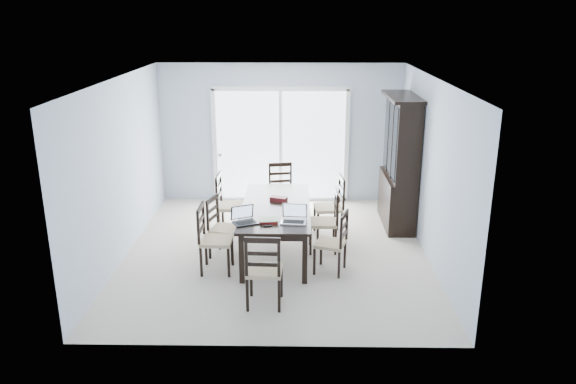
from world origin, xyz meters
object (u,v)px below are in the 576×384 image
chair_left_far (226,198)px  chair_right_near (337,236)px  chair_left_near (209,232)px  game_box (279,199)px  chair_end_far (281,185)px  hot_tub (259,164)px  chair_end_near (264,263)px  chair_left_mid (219,220)px  dining_table (276,211)px  chair_right_far (334,200)px  china_hutch (400,163)px  laptop_silver (294,219)px  chair_right_mid (329,214)px  laptop_dark (246,220)px  cell_phone (267,226)px

chair_left_far → chair_right_near: size_ratio=1.14×
chair_left_near → game_box: bearing=134.2°
chair_end_far → hot_tub: chair_end_far is taller
chair_end_near → hot_tub: bearing=96.8°
chair_left_near → chair_left_mid: chair_left_near is taller
dining_table → game_box: size_ratio=8.81×
chair_right_far → chair_end_near: bearing=151.4°
china_hutch → chair_right_far: (-1.11, -0.51, -0.47)m
chair_right_near → laptop_silver: chair_right_near is taller
chair_right_mid → chair_end_near: size_ratio=0.97×
chair_left_near → hot_tub: chair_left_near is taller
dining_table → chair_right_mid: 0.81m
chair_right_mid → laptop_silver: size_ratio=2.99×
chair_left_far → laptop_silver: bearing=39.2°
dining_table → laptop_dark: size_ratio=5.63×
chair_end_near → game_box: size_ratio=4.54×
chair_left_near → chair_right_mid: bearing=115.4°
chair_left_mid → chair_left_far: (0.00, 0.83, 0.07)m
chair_left_near → cell_phone: bearing=78.1°
chair_end_near → dining_table: bearing=89.5°
china_hutch → laptop_dark: (-2.40, -1.98, -0.27)m
chair_end_near → chair_right_near: bearing=49.2°
chair_left_near → hot_tub: (0.41, 4.06, -0.13)m
laptop_silver → hot_tub: size_ratio=0.18×
china_hutch → chair_left_near: china_hutch is taller
laptop_dark → cell_phone: bearing=-44.6°
chair_right_mid → cell_phone: (-0.88, -0.94, 0.18)m
chair_right_mid → china_hutch: bearing=-47.9°
china_hutch → chair_end_far: size_ratio=1.98×
laptop_silver → hot_tub: bearing=106.2°
game_box → chair_left_mid: bearing=-160.2°
chair_left_far → laptop_dark: size_ratio=3.00×
chair_right_near → chair_left_far: bearing=68.0°
chair_left_far → chair_end_near: 2.52m
chair_right_near → game_box: (-0.83, 0.88, 0.24)m
chair_left_mid → chair_right_far: (1.75, 0.83, 0.05)m
hot_tub → chair_end_near: bearing=-85.5°
chair_left_near → chair_end_near: bearing=39.8°
chair_end_near → game_box: (0.12, 1.89, 0.18)m
china_hutch → laptop_silver: china_hutch is taller
chair_end_near → hot_tub: chair_end_near is taller
hot_tub → chair_left_mid: bearing=-95.7°
china_hutch → chair_left_far: 2.93m
laptop_silver → hot_tub: 4.19m
dining_table → laptop_dark: (-0.38, -0.73, 0.13)m
chair_end_near → laptop_dark: (-0.29, 0.94, 0.20)m
laptop_silver → chair_end_far: bearing=101.7°
chair_right_near → hot_tub: 4.29m
chair_left_far → chair_right_mid: size_ratio=1.07×
china_hutch → chair_end_near: size_ratio=1.94×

